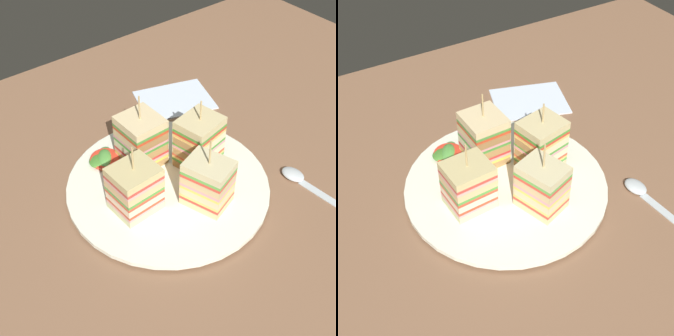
# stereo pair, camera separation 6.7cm
# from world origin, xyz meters

# --- Properties ---
(ground_plane) EXTENTS (1.29, 0.88, 0.02)m
(ground_plane) POSITION_xyz_m (0.00, 0.00, -0.01)
(ground_plane) COLOR brown
(plate) EXTENTS (0.30, 0.30, 0.01)m
(plate) POSITION_xyz_m (0.00, 0.00, 0.01)
(plate) COLOR white
(plate) RESTS_ON ground_plane
(sandwich_wedge_0) EXTENTS (0.06, 0.06, 0.12)m
(sandwich_wedge_0) POSITION_xyz_m (0.00, -0.06, 0.05)
(sandwich_wedge_0) COLOR beige
(sandwich_wedge_0) RESTS_ON plate
(sandwich_wedge_1) EXTENTS (0.06, 0.06, 0.11)m
(sandwich_wedge_1) POSITION_xyz_m (0.06, 0.01, 0.05)
(sandwich_wedge_1) COLOR beige
(sandwich_wedge_1) RESTS_ON plate
(sandwich_wedge_2) EXTENTS (0.07, 0.07, 0.11)m
(sandwich_wedge_2) POSITION_xyz_m (-0.02, 0.06, 0.05)
(sandwich_wedge_2) COLOR beige
(sandwich_wedge_2) RESTS_ON plate
(sandwich_wedge_3) EXTENTS (0.07, 0.06, 0.11)m
(sandwich_wedge_3) POSITION_xyz_m (-0.06, -0.01, 0.05)
(sandwich_wedge_3) COLOR #D7BC8A
(sandwich_wedge_3) RESTS_ON plate
(salad_garnish) EXTENTS (0.06, 0.06, 0.01)m
(salad_garnish) POSITION_xyz_m (0.05, -0.10, 0.02)
(salad_garnish) COLOR #498B32
(salad_garnish) RESTS_ON plate
(spoon) EXTENTS (0.03, 0.15, 0.01)m
(spoon) POSITION_xyz_m (-0.17, 0.12, 0.00)
(spoon) COLOR silver
(spoon) RESTS_ON ground_plane
(napkin) EXTENTS (0.16, 0.14, 0.01)m
(napkin) POSITION_xyz_m (-0.15, -0.17, 0.00)
(napkin) COLOR white
(napkin) RESTS_ON ground_plane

